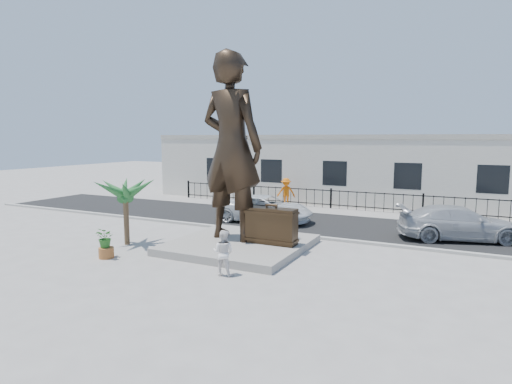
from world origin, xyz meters
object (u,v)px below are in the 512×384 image
Objects in this scene: suitcase at (271,226)px; car_white at (265,209)px; statue at (231,147)px; tourist at (223,253)px.

suitcase is 0.40× the size of car_white.
statue is 6.28m from car_white.
car_white is at bearing -80.16° from tourist.
tourist is at bearing 121.65° from statue.
statue is 3.75× the size of suitcase.
suitcase is (1.84, -0.06, -3.10)m from statue.
tourist is at bearing -167.31° from car_white.
statue is 3.61m from suitcase.
suitcase reaches higher than car_white.
suitcase is 1.35× the size of tourist.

